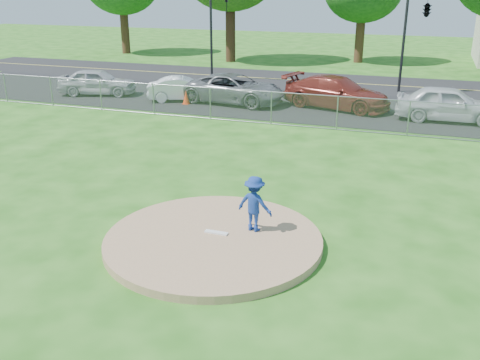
% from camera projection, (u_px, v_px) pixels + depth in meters
% --- Properties ---
extents(ground, '(120.00, 120.00, 0.00)m').
position_uv_depth(ground, '(304.00, 140.00, 22.15)').
color(ground, '#1E5813').
rests_on(ground, ground).
extents(pitchers_mound, '(5.40, 5.40, 0.20)m').
position_uv_depth(pitchers_mound, '(213.00, 240.00, 13.27)').
color(pitchers_mound, '#9D7856').
rests_on(pitchers_mound, ground).
extents(pitching_rubber, '(0.60, 0.15, 0.04)m').
position_uv_depth(pitching_rubber, '(216.00, 233.00, 13.40)').
color(pitching_rubber, white).
rests_on(pitching_rubber, pitchers_mound).
extents(chain_link_fence, '(40.00, 0.06, 1.50)m').
position_uv_depth(chain_link_fence, '(315.00, 112.00, 23.66)').
color(chain_link_fence, gray).
rests_on(chain_link_fence, ground).
extents(parking_lot, '(50.00, 8.00, 0.01)m').
position_uv_depth(parking_lot, '(332.00, 107.00, 27.90)').
color(parking_lot, black).
rests_on(parking_lot, ground).
extents(street, '(60.00, 7.00, 0.01)m').
position_uv_depth(street, '(353.00, 83.00, 34.54)').
color(street, black).
rests_on(street, ground).
extents(traffic_signal_left, '(1.28, 0.20, 5.60)m').
position_uv_depth(traffic_signal_left, '(214.00, 28.00, 34.33)').
color(traffic_signal_left, black).
rests_on(traffic_signal_left, ground).
extents(traffic_signal_center, '(1.42, 2.48, 5.60)m').
position_uv_depth(traffic_signal_center, '(425.00, 11.00, 29.94)').
color(traffic_signal_center, black).
rests_on(traffic_signal_center, ground).
extents(pitcher, '(1.01, 0.69, 1.44)m').
position_uv_depth(pitcher, '(255.00, 204.00, 13.35)').
color(pitcher, navy).
rests_on(pitcher, pitchers_mound).
extents(traffic_cone, '(0.37, 0.37, 0.72)m').
position_uv_depth(traffic_cone, '(186.00, 97.00, 28.50)').
color(traffic_cone, '#FC400D').
rests_on(traffic_cone, parking_lot).
extents(parked_car_silver, '(4.69, 2.89, 1.49)m').
position_uv_depth(parked_car_silver, '(97.00, 82.00, 30.75)').
color(parked_car_silver, '#B6B6BB').
rests_on(parked_car_silver, parking_lot).
extents(parked_car_white, '(4.12, 2.82, 1.29)m').
position_uv_depth(parked_car_white, '(183.00, 89.00, 29.24)').
color(parked_car_white, white).
rests_on(parked_car_white, parking_lot).
extents(parked_car_gray, '(5.78, 3.17, 1.54)m').
position_uv_depth(parked_car_gray, '(234.00, 89.00, 28.61)').
color(parked_car_gray, slate).
rests_on(parked_car_gray, parking_lot).
extents(parked_car_darkred, '(5.96, 3.64, 1.62)m').
position_uv_depth(parked_car_darkred, '(337.00, 92.00, 27.42)').
color(parked_car_darkred, maroon).
rests_on(parked_car_darkred, parking_lot).
extents(parked_car_pearl, '(4.81, 2.02, 1.62)m').
position_uv_depth(parked_car_pearl, '(449.00, 104.00, 24.86)').
color(parked_car_pearl, silver).
rests_on(parked_car_pearl, parking_lot).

